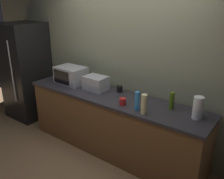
% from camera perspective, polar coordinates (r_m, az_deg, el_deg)
% --- Properties ---
extents(ground_plane, '(8.00, 8.00, 0.00)m').
position_cam_1_polar(ground_plane, '(3.67, -3.92, -16.57)').
color(ground_plane, '#93704C').
extents(back_wall, '(6.40, 0.10, 2.70)m').
position_cam_1_polar(back_wall, '(3.67, 3.89, 6.94)').
color(back_wall, gray).
rests_on(back_wall, ground_plane).
extents(counter_run, '(2.84, 0.64, 0.90)m').
position_cam_1_polar(counter_run, '(3.69, 0.00, -7.99)').
color(counter_run, brown).
rests_on(counter_run, ground_plane).
extents(refrigerator, '(0.72, 0.73, 1.80)m').
position_cam_1_polar(refrigerator, '(4.94, -19.42, 4.03)').
color(refrigerator, black).
rests_on(refrigerator, ground_plane).
extents(microwave, '(0.48, 0.35, 0.27)m').
position_cam_1_polar(microwave, '(4.03, -9.58, 3.33)').
color(microwave, '#B7BABF').
rests_on(microwave, counter_run).
extents(toaster_oven, '(0.34, 0.26, 0.21)m').
position_cam_1_polar(toaster_oven, '(3.71, -3.81, 1.51)').
color(toaster_oven, '#B7BABF').
rests_on(toaster_oven, counter_run).
extents(paper_towel_roll, '(0.12, 0.12, 0.27)m').
position_cam_1_polar(paper_towel_roll, '(2.98, 19.43, -4.06)').
color(paper_towel_roll, white).
rests_on(paper_towel_roll, counter_run).
extents(bottle_hand_soap, '(0.07, 0.07, 0.25)m').
position_cam_1_polar(bottle_hand_soap, '(2.95, 7.47, -3.45)').
color(bottle_hand_soap, beige).
rests_on(bottle_hand_soap, counter_run).
extents(bottle_spray_cleaner, '(0.06, 0.06, 0.24)m').
position_cam_1_polar(bottle_spray_cleaner, '(3.04, 5.87, -2.69)').
color(bottle_spray_cleaner, '#338CE5').
rests_on(bottle_spray_cleaner, counter_run).
extents(bottle_olive_oil, '(0.06, 0.06, 0.22)m').
position_cam_1_polar(bottle_olive_oil, '(3.15, 13.77, -2.54)').
color(bottle_olive_oil, '#4C6B19').
rests_on(bottle_olive_oil, counter_run).
extents(mug_red, '(0.09, 0.09, 0.09)m').
position_cam_1_polar(mug_red, '(3.20, 2.51, -2.80)').
color(mug_red, red).
rests_on(mug_red, counter_run).
extents(mug_black, '(0.09, 0.09, 0.09)m').
position_cam_1_polar(mug_black, '(3.63, 1.78, 0.16)').
color(mug_black, black).
rests_on(mug_black, counter_run).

